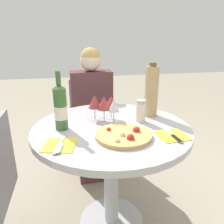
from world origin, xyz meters
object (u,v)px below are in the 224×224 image
object	(u,v)px
pizza_large	(124,135)
tall_carafe	(151,91)
seated_diner	(93,120)
dining_table	(111,148)
chair_behind_diner	(92,125)
wine_bottle	(60,108)

from	to	relation	value
pizza_large	tall_carafe	bearing A→B (deg)	47.78
seated_diner	tall_carafe	xyz separation A→B (m)	(0.32, -0.56, 0.38)
dining_table	tall_carafe	distance (m)	0.45
dining_table	chair_behind_diner	xyz separation A→B (m)	(-0.02, 0.82, -0.18)
chair_behind_diner	pizza_large	bearing A→B (deg)	93.09
dining_table	seated_diner	world-z (taller)	seated_diner
dining_table	wine_bottle	xyz separation A→B (m)	(-0.29, 0.02, 0.27)
chair_behind_diner	pizza_large	size ratio (longest dim) A/B	2.79
dining_table	chair_behind_diner	bearing A→B (deg)	91.48
dining_table	chair_behind_diner	world-z (taller)	chair_behind_diner
pizza_large	tall_carafe	distance (m)	0.42
seated_diner	tall_carafe	size ratio (longest dim) A/B	3.26
wine_bottle	pizza_large	bearing A→B (deg)	-30.00
dining_table	chair_behind_diner	distance (m)	0.84
chair_behind_diner	dining_table	bearing A→B (deg)	91.48
tall_carafe	chair_behind_diner	bearing A→B (deg)	114.54
tall_carafe	seated_diner	bearing A→B (deg)	119.49
chair_behind_diner	tall_carafe	xyz separation A→B (m)	(0.32, -0.69, 0.49)
chair_behind_diner	seated_diner	world-z (taller)	seated_diner
seated_diner	wine_bottle	bearing A→B (deg)	68.35
chair_behind_diner	seated_diner	bearing A→B (deg)	90.00
dining_table	tall_carafe	xyz separation A→B (m)	(0.29, 0.13, 0.31)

